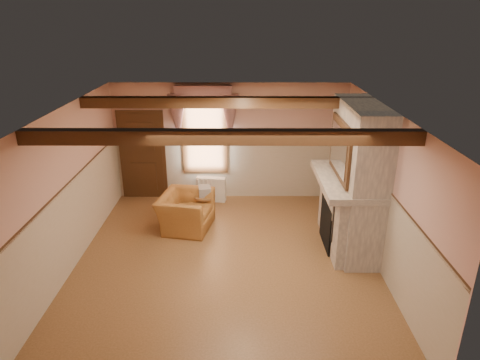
{
  "coord_description": "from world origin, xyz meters",
  "views": [
    {
      "loc": [
        0.28,
        -6.82,
        4.28
      ],
      "look_at": [
        0.25,
        0.8,
        1.28
      ],
      "focal_mm": 32.0,
      "sensor_mm": 36.0,
      "label": 1
    }
  ],
  "objects_px": {
    "armchair": "(186,211)",
    "oil_lamp": "(345,166)",
    "bowl": "(347,174)",
    "mantel_clock": "(342,163)",
    "radiator": "(211,189)",
    "side_table": "(205,207)"
  },
  "relations": [
    {
      "from": "armchair",
      "to": "radiator",
      "type": "height_order",
      "value": "armchair"
    },
    {
      "from": "armchair",
      "to": "bowl",
      "type": "xyz_separation_m",
      "value": [
        3.14,
        -0.66,
        1.09
      ]
    },
    {
      "from": "side_table",
      "to": "bowl",
      "type": "height_order",
      "value": "bowl"
    },
    {
      "from": "mantel_clock",
      "to": "oil_lamp",
      "type": "distance_m",
      "value": 0.28
    },
    {
      "from": "bowl",
      "to": "mantel_clock",
      "type": "xyz_separation_m",
      "value": [
        0.0,
        0.47,
        0.05
      ]
    },
    {
      "from": "radiator",
      "to": "oil_lamp",
      "type": "xyz_separation_m",
      "value": [
        2.7,
        -1.86,
        1.26
      ]
    },
    {
      "from": "armchair",
      "to": "mantel_clock",
      "type": "xyz_separation_m",
      "value": [
        3.14,
        -0.19,
        1.15
      ]
    },
    {
      "from": "radiator",
      "to": "side_table",
      "type": "bearing_deg",
      "value": -85.97
    },
    {
      "from": "armchair",
      "to": "oil_lamp",
      "type": "xyz_separation_m",
      "value": [
        3.14,
        -0.47,
        1.19
      ]
    },
    {
      "from": "armchair",
      "to": "bowl",
      "type": "bearing_deg",
      "value": -90.93
    },
    {
      "from": "radiator",
      "to": "mantel_clock",
      "type": "relative_size",
      "value": 2.92
    },
    {
      "from": "bowl",
      "to": "mantel_clock",
      "type": "relative_size",
      "value": 1.58
    },
    {
      "from": "radiator",
      "to": "mantel_clock",
      "type": "height_order",
      "value": "mantel_clock"
    },
    {
      "from": "side_table",
      "to": "armchair",
      "type": "bearing_deg",
      "value": -130.1
    },
    {
      "from": "radiator",
      "to": "oil_lamp",
      "type": "bearing_deg",
      "value": -25.95
    },
    {
      "from": "bowl",
      "to": "mantel_clock",
      "type": "distance_m",
      "value": 0.48
    },
    {
      "from": "armchair",
      "to": "mantel_clock",
      "type": "bearing_deg",
      "value": -82.46
    },
    {
      "from": "radiator",
      "to": "oil_lamp",
      "type": "distance_m",
      "value": 3.52
    },
    {
      "from": "bowl",
      "to": "armchair",
      "type": "bearing_deg",
      "value": 168.11
    },
    {
      "from": "side_table",
      "to": "radiator",
      "type": "bearing_deg",
      "value": 85.43
    },
    {
      "from": "bowl",
      "to": "oil_lamp",
      "type": "relative_size",
      "value": 1.35
    },
    {
      "from": "bowl",
      "to": "oil_lamp",
      "type": "height_order",
      "value": "oil_lamp"
    }
  ]
}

